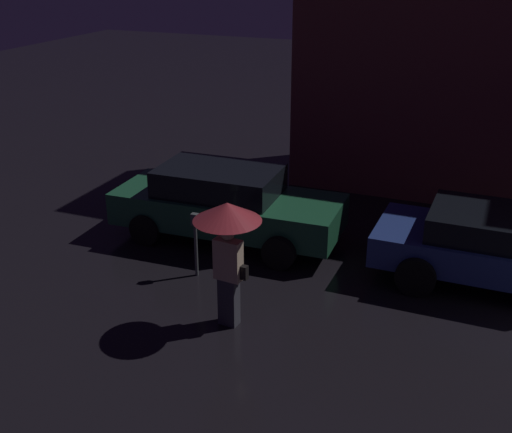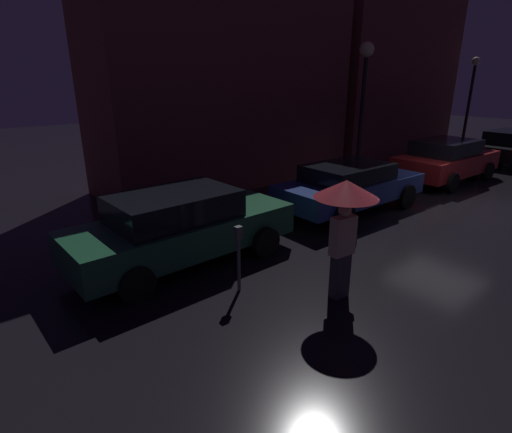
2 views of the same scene
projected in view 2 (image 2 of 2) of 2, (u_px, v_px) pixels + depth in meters
ground_plane at (447, 205)px, 11.77m from camera, size 60.00×60.00×0.00m
building_facade_left at (227, 85)px, 13.51m from camera, size 9.08×3.00×6.63m
building_facade_right at (387, 58)px, 18.58m from camera, size 8.01×3.00×8.87m
parked_car_green at (181, 226)px, 7.92m from camera, size 4.60×1.94×1.48m
parked_car_blue at (350, 185)px, 11.09m from camera, size 4.52×2.02×1.34m
parked_car_red at (446, 160)px, 14.27m from camera, size 4.41×2.06×1.50m
parked_car_black at (511, 146)px, 17.54m from camera, size 4.56×1.95×1.39m
pedestrian_with_umbrella at (345, 207)px, 6.33m from camera, size 1.03×1.03×2.06m
parking_meter at (239, 251)px, 6.81m from camera, size 0.12×0.10×1.21m
street_lamp_near at (365, 78)px, 13.93m from camera, size 0.51×0.51×4.73m
street_lamp_far at (471, 90)px, 19.49m from camera, size 0.39×0.39×4.51m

